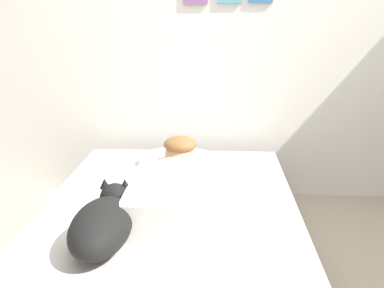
{
  "coord_description": "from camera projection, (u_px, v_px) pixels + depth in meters",
  "views": [
    {
      "loc": [
        -0.08,
        -1.71,
        1.39
      ],
      "look_at": [
        -0.21,
        0.73,
        0.66
      ],
      "focal_mm": 40.74,
      "sensor_mm": 36.0,
      "label": 1
    }
  ],
  "objects": [
    {
      "name": "back_wall",
      "position": [
        227.0,
        34.0,
        3.22
      ],
      "size": [
        4.25,
        0.12,
        2.5
      ],
      "color": "silver",
      "rests_on": "ground"
    },
    {
      "name": "bed",
      "position": [
        171.0,
        238.0,
        2.41
      ],
      "size": [
        1.4,
        1.97,
        0.41
      ],
      "color": "#4C4742",
      "rests_on": "ground"
    },
    {
      "name": "pillow",
      "position": [
        178.0,
        157.0,
        2.94
      ],
      "size": [
        0.52,
        0.32,
        0.11
      ],
      "primitive_type": "ellipsoid",
      "color": "white",
      "rests_on": "bed"
    },
    {
      "name": "person_lying",
      "position": [
        175.0,
        184.0,
        2.34
      ],
      "size": [
        0.43,
        0.92,
        0.27
      ],
      "color": "silver",
      "rests_on": "bed"
    },
    {
      "name": "dog",
      "position": [
        103.0,
        223.0,
        1.91
      ],
      "size": [
        0.26,
        0.57,
        0.21
      ],
      "color": "black",
      "rests_on": "bed"
    },
    {
      "name": "coffee_cup",
      "position": [
        198.0,
        171.0,
        2.73
      ],
      "size": [
        0.12,
        0.09,
        0.07
      ],
      "color": "white",
      "rests_on": "bed"
    },
    {
      "name": "cell_phone",
      "position": [
        197.0,
        201.0,
        2.37
      ],
      "size": [
        0.07,
        0.14,
        0.01
      ],
      "primitive_type": "cube",
      "color": "black",
      "rests_on": "bed"
    }
  ]
}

